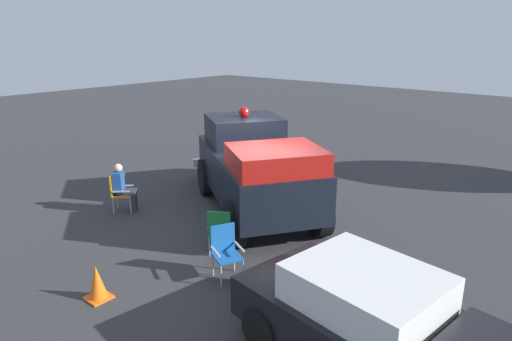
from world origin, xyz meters
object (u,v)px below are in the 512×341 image
at_px(classic_hot_rod, 385,329).
at_px(lawn_chair_near_truck, 118,190).
at_px(vintage_fire_truck, 253,166).
at_px(lawn_chair_by_car, 225,248).
at_px(traffic_cone, 97,283).
at_px(lawn_chair_spare, 220,229).
at_px(spectator_seated, 123,186).

distance_m(classic_hot_rod, lawn_chair_near_truck, 7.99).
xyz_separation_m(vintage_fire_truck, lawn_chair_near_truck, (2.39, -2.59, -0.61)).
xyz_separation_m(lawn_chair_by_car, traffic_cone, (2.02, -1.16, -0.28)).
distance_m(lawn_chair_near_truck, lawn_chair_spare, 3.76).
relative_size(lawn_chair_near_truck, lawn_chair_spare, 1.00).
bearing_deg(traffic_cone, lawn_chair_spare, 169.49).
xyz_separation_m(lawn_chair_by_car, lawn_chair_spare, (-0.56, -0.68, 0.00)).
distance_m(lawn_chair_by_car, traffic_cone, 2.34).
height_order(classic_hot_rod, traffic_cone, classic_hot_rod).
bearing_deg(spectator_seated, classic_hot_rod, 81.21).
bearing_deg(classic_hot_rod, spectator_seated, -98.79).
xyz_separation_m(classic_hot_rod, lawn_chair_by_car, (-0.54, -3.46, -0.16)).
bearing_deg(traffic_cone, lawn_chair_by_car, 150.14).
bearing_deg(lawn_chair_near_truck, lawn_chair_by_car, 82.56).
height_order(lawn_chair_by_car, spectator_seated, spectator_seated).
relative_size(lawn_chair_by_car, traffic_cone, 1.61).
bearing_deg(spectator_seated, vintage_fire_truck, 132.69).
bearing_deg(lawn_chair_by_car, traffic_cone, -29.86).
xyz_separation_m(vintage_fire_truck, lawn_chair_by_car, (2.97, 1.85, -0.61)).
xyz_separation_m(lawn_chair_near_truck, lawn_chair_spare, (0.02, 3.76, 0.00)).
bearing_deg(lawn_chair_near_truck, classic_hot_rod, 81.95).
xyz_separation_m(classic_hot_rod, spectator_seated, (-1.21, -7.81, -0.05)).
bearing_deg(spectator_seated, lawn_chair_spare, 88.24).
height_order(classic_hot_rod, spectator_seated, classic_hot_rod).
distance_m(lawn_chair_by_car, spectator_seated, 4.40).
xyz_separation_m(lawn_chair_by_car, spectator_seated, (-0.67, -4.35, 0.11)).
height_order(lawn_chair_near_truck, lawn_chair_by_car, same).
distance_m(lawn_chair_near_truck, traffic_cone, 4.20).
bearing_deg(vintage_fire_truck, lawn_chair_by_car, 31.93).
height_order(spectator_seated, traffic_cone, spectator_seated).
bearing_deg(lawn_chair_near_truck, vintage_fire_truck, 132.72).
bearing_deg(vintage_fire_truck, spectator_seated, -47.31).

